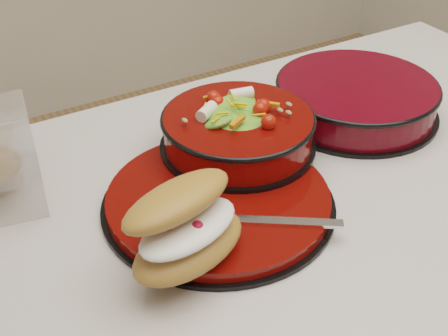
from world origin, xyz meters
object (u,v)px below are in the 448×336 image
dinner_plate (219,200)px  extra_bowl (356,97)px  fork (260,220)px  salad_bowl (238,126)px  croissant (186,227)px

dinner_plate → extra_bowl: extra_bowl is taller
dinner_plate → fork: fork is taller
salad_bowl → fork: salad_bowl is taller
croissant → fork: bearing=-11.7°
croissant → extra_bowl: croissant is taller
dinner_plate → fork: bearing=-78.8°
salad_bowl → fork: bearing=-112.4°
dinner_plate → croissant: 0.13m
croissant → fork: croissant is taller
salad_bowl → croissant: size_ratio=1.34×
salad_bowl → dinner_plate: bearing=-133.6°
croissant → extra_bowl: 0.42m
fork → salad_bowl: bearing=12.1°
dinner_plate → croissant: bearing=-137.8°
extra_bowl → dinner_plate: bearing=-162.3°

